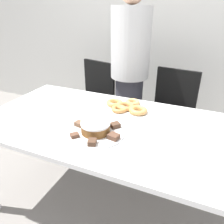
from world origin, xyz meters
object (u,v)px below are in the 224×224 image
at_px(plate_cake, 96,133).
at_px(frosted_cake, 96,127).
at_px(office_chair_left, 91,107).
at_px(napkin, 222,137).
at_px(person_standing, 130,71).
at_px(plate_donuts, 125,109).
at_px(office_chair_right, 168,121).

height_order(plate_cake, frosted_cake, frosted_cake).
relative_size(office_chair_left, napkin, 6.13).
height_order(person_standing, napkin, person_standing).
bearing_deg(plate_donuts, person_standing, 106.58).
relative_size(plate_donuts, napkin, 2.51).
height_order(frosted_cake, napkin, frosted_cake).
distance_m(plate_cake, frosted_cake, 0.04).
bearing_deg(napkin, frosted_cake, -160.51).
bearing_deg(office_chair_left, plate_donuts, -29.42).
relative_size(person_standing, plate_cake, 4.78).
xyz_separation_m(person_standing, office_chair_right, (0.42, -0.06, -0.43)).
relative_size(person_standing, office_chair_left, 1.82).
bearing_deg(plate_cake, office_chair_right, 72.40).
bearing_deg(person_standing, napkin, -42.45).
relative_size(person_standing, office_chair_right, 1.82).
relative_size(person_standing, napkin, 11.15).
distance_m(office_chair_right, plate_donuts, 0.68).
height_order(office_chair_left, frosted_cake, office_chair_left).
relative_size(person_standing, frosted_cake, 9.42).
distance_m(office_chair_left, napkin, 1.42).
relative_size(office_chair_left, plate_cake, 2.63).
distance_m(office_chair_left, plate_donuts, 0.86).
xyz_separation_m(person_standing, office_chair_left, (-0.40, -0.06, -0.43)).
bearing_deg(office_chair_left, office_chair_right, 13.81).
bearing_deg(plate_donuts, napkin, -11.73).
bearing_deg(frosted_cake, plate_donuts, 82.66).
height_order(plate_cake, napkin, plate_cake).
bearing_deg(frosted_cake, person_standing, 97.79).
relative_size(frosted_cake, napkin, 1.18).
bearing_deg(napkin, office_chair_right, 119.39).
xyz_separation_m(office_chair_left, plate_cake, (0.54, -0.92, 0.32)).
xyz_separation_m(person_standing, plate_donuts, (0.18, -0.61, -0.10)).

